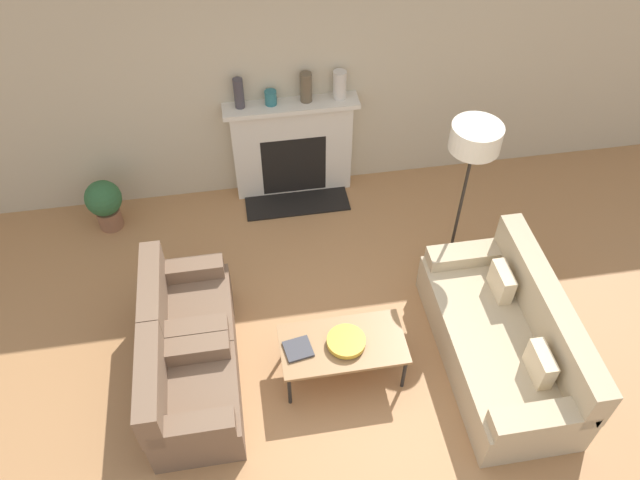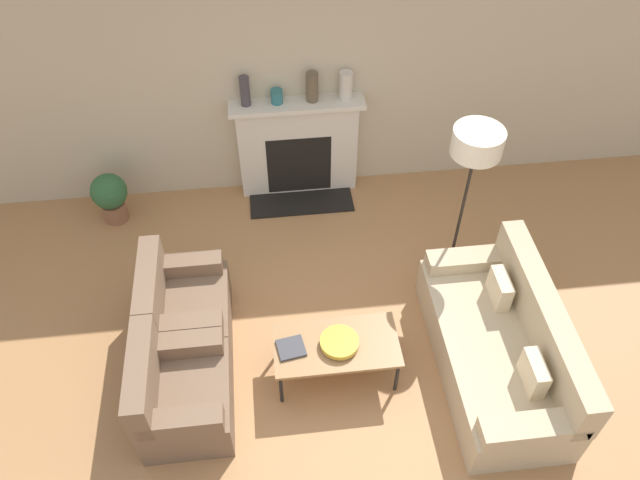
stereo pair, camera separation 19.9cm
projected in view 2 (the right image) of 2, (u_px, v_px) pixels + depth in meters
The scene contains 15 objects.
ground_plane at pixel (326, 388), 5.47m from camera, with size 18.00×18.00×0.00m, color #A87547.
wall_back at pixel (293, 71), 6.31m from camera, with size 18.00×0.06×2.90m.
fireplace at pixel (298, 149), 6.85m from camera, with size 1.41×0.59×1.18m.
couch at pixel (501, 346), 5.40m from camera, with size 0.91×1.92×0.86m.
armchair_near at pixel (179, 394), 5.08m from camera, with size 0.74×0.87×0.84m.
armchair_far at pixel (183, 308), 5.68m from camera, with size 0.74×0.87×0.84m.
coffee_table at pixel (336, 346), 5.30m from camera, with size 1.07×0.56×0.43m.
bowl at pixel (339, 342), 5.24m from camera, with size 0.33×0.33×0.07m.
book at pixel (291, 348), 5.23m from camera, with size 0.26×0.25×0.02m.
floor_lamp at pixel (475, 154), 5.34m from camera, with size 0.44×0.44×1.73m.
mantel_vase_left at pixel (245, 91), 6.26m from camera, with size 0.10×0.10×0.32m.
mantel_vase_center_left at pixel (277, 96), 6.35m from camera, with size 0.12×0.12×0.15m.
mantel_vase_center_right at pixel (312, 87), 6.32m from camera, with size 0.12×0.12×0.32m.
mantel_vase_right at pixel (346, 85), 6.35m from camera, with size 0.14×0.14×0.30m.
potted_plant at pixel (110, 195), 6.67m from camera, with size 0.38×0.38×0.59m.
Camera 2 is at (-0.37, -2.77, 4.87)m, focal length 35.00 mm.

